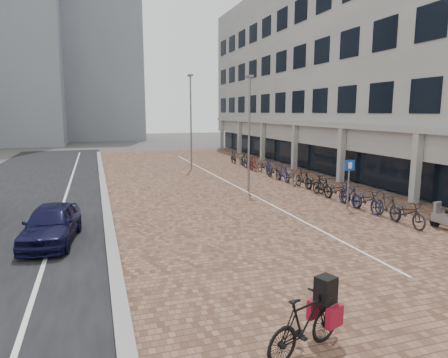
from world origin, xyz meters
TOP-DOWN VIEW (x-y plane):
  - ground at (0.00, 0.00)m, footprint 140.00×140.00m
  - plaza_brick at (2.00, 12.00)m, footprint 14.50×42.00m
  - street_asphalt at (-9.00, 12.00)m, footprint 8.00×50.00m
  - curb at (-5.10, 12.00)m, footprint 0.35×42.00m
  - lane_line at (-7.00, 12.00)m, footprint 0.12×44.00m
  - parking_line at (2.20, 12.00)m, footprint 0.10×30.00m
  - office_building at (12.97, 16.00)m, footprint 8.40×40.00m
  - bg_towers at (-14.34, 48.94)m, footprint 33.00×23.00m
  - car_navy at (-6.95, 3.01)m, footprint 1.97×3.94m
  - hero_bike at (-2.06, -5.03)m, footprint 1.92×1.12m
  - parking_sign at (5.09, 3.92)m, footprint 0.46×0.11m
  - lamp_near at (2.50, 9.36)m, footprint 0.12×0.12m
  - lamp_far at (1.37, 18.13)m, footprint 0.12×0.12m
  - bike_row at (5.65, 10.65)m, footprint 1.32×21.45m

SIDE VIEW (x-z plane):
  - ground at x=0.00m, z-range 0.00..0.00m
  - street_asphalt at x=-9.00m, z-range -0.01..0.02m
  - plaza_brick at x=2.00m, z-range -0.01..0.03m
  - lane_line at x=-7.00m, z-range 0.02..0.02m
  - parking_line at x=2.20m, z-range 0.03..0.04m
  - curb at x=-5.10m, z-range 0.00..0.14m
  - bike_row at x=5.65m, z-range 0.00..1.05m
  - hero_bike at x=-2.06m, z-range -0.07..1.23m
  - car_navy at x=-6.95m, z-range 0.00..1.29m
  - parking_sign at x=5.09m, z-range 0.35..2.56m
  - lamp_near at x=2.50m, z-range 0.00..6.12m
  - lamp_far at x=1.37m, z-range 0.00..6.87m
  - office_building at x=12.97m, z-range 0.94..15.94m
  - bg_towers at x=-14.34m, z-range -2.04..29.96m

